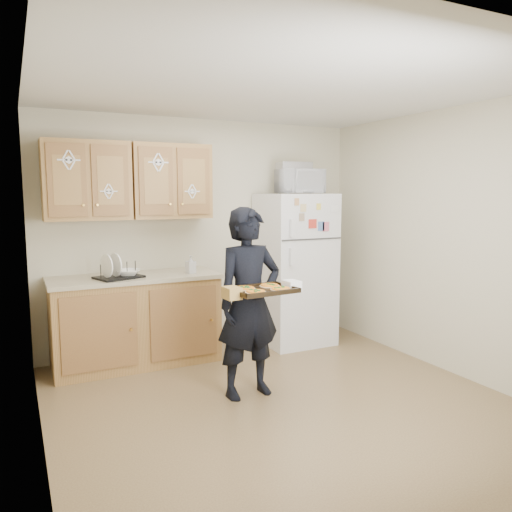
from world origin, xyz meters
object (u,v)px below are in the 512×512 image
object	(u,v)px
person	(249,303)
baking_tray	(263,291)
dish_rack	(119,270)
refrigerator	(295,269)
microwave	(300,181)

from	to	relation	value
person	baking_tray	bearing A→B (deg)	-99.03
dish_rack	baking_tray	bearing A→B (deg)	-59.52
refrigerator	person	world-z (taller)	refrigerator
baking_tray	dish_rack	xyz separation A→B (m)	(-0.83, 1.41, 0.02)
person	microwave	size ratio (longest dim) A/B	3.29
refrigerator	baking_tray	size ratio (longest dim) A/B	3.53
baking_tray	refrigerator	bearing A→B (deg)	47.16
baking_tray	dish_rack	distance (m)	1.64
person	microwave	bearing A→B (deg)	39.31
refrigerator	dish_rack	xyz separation A→B (m)	(-1.97, -0.03, 0.13)
refrigerator	person	bearing A→B (deg)	-134.32
person	dish_rack	bearing A→B (deg)	123.02
person	dish_rack	distance (m)	1.41
refrigerator	person	distance (m)	1.60
person	dish_rack	xyz separation A→B (m)	(-0.85, 1.11, 0.18)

